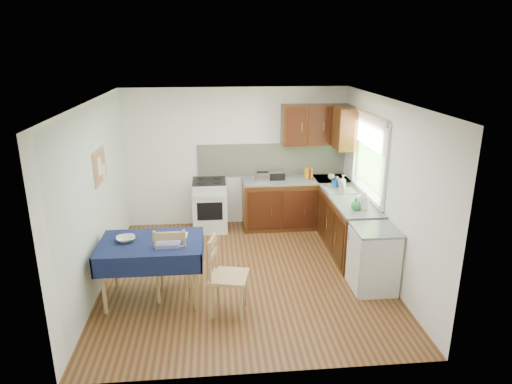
{
  "coord_description": "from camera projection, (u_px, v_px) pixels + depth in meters",
  "views": [
    {
      "loc": [
        -0.41,
        -5.93,
        3.19
      ],
      "look_at": [
        0.18,
        0.21,
        1.2
      ],
      "focal_mm": 32.0,
      "sensor_mm": 36.0,
      "label": 1
    }
  ],
  "objects": [
    {
      "name": "dining_table",
      "position": [
        151.0,
        249.0,
        5.85
      ],
      "size": [
        1.31,
        0.89,
        0.8
      ],
      "rotation": [
        0.0,
        0.0,
        -0.09
      ],
      "color": "#0D1736",
      "rests_on": "ground"
    },
    {
      "name": "book",
      "position": [
        176.0,
        236.0,
        5.98
      ],
      "size": [
        0.16,
        0.21,
        0.02
      ],
      "primitive_type": "imported",
      "rotation": [
        0.0,
        0.0,
        -0.05
      ],
      "color": "white",
      "rests_on": "dining_table"
    },
    {
      "name": "wall_right",
      "position": [
        386.0,
        189.0,
        6.44
      ],
      "size": [
        0.02,
        4.2,
        2.5
      ],
      "primitive_type": "cube",
      "color": "white",
      "rests_on": "ground"
    },
    {
      "name": "stove",
      "position": [
        210.0,
        205.0,
        8.16
      ],
      "size": [
        0.6,
        0.61,
        0.92
      ],
      "color": "white",
      "rests_on": "ground"
    },
    {
      "name": "wall_back",
      "position": [
        236.0,
        157.0,
        8.24
      ],
      "size": [
        4.0,
        0.02,
        2.5
      ],
      "primitive_type": "cube",
      "color": "white",
      "rests_on": "ground"
    },
    {
      "name": "chair_near",
      "position": [
        225.0,
        272.0,
        5.58
      ],
      "size": [
        0.54,
        0.54,
        1.01
      ],
      "rotation": [
        0.0,
        0.0,
        1.35
      ],
      "color": "tan",
      "rests_on": "ground"
    },
    {
      "name": "spice_jar",
      "position": [
        158.0,
        236.0,
        5.88
      ],
      "size": [
        0.04,
        0.04,
        0.08
      ],
      "primitive_type": "cylinder",
      "color": "#24862D",
      "rests_on": "dining_table"
    },
    {
      "name": "soap_bottle_c",
      "position": [
        356.0,
        204.0,
        6.62
      ],
      "size": [
        0.19,
        0.19,
        0.18
      ],
      "primitive_type": "imported",
      "rotation": [
        0.0,
        0.0,
        3.66
      ],
      "color": "green",
      "rests_on": "worktop_right"
    },
    {
      "name": "worktop_right",
      "position": [
        350.0,
        200.0,
        7.14
      ],
      "size": [
        0.6,
        1.7,
        0.04
      ],
      "primitive_type": "cube",
      "color": "slate",
      "rests_on": "base_cabinets"
    },
    {
      "name": "base_cabinets",
      "position": [
        318.0,
        214.0,
        7.82
      ],
      "size": [
        1.9,
        2.3,
        0.86
      ],
      "color": "#371909",
      "rests_on": "ground"
    },
    {
      "name": "sandwich_press",
      "position": [
        277.0,
        175.0,
        8.15
      ],
      "size": [
        0.27,
        0.24,
        0.16
      ],
      "rotation": [
        0.0,
        0.0,
        -0.37
      ],
      "color": "black",
      "rests_on": "worktop_back"
    },
    {
      "name": "yellow_packet",
      "position": [
        308.0,
        173.0,
        8.23
      ],
      "size": [
        0.14,
        0.09,
        0.18
      ],
      "primitive_type": "cube",
      "rotation": [
        0.0,
        0.0,
        0.05
      ],
      "color": "yellow",
      "rests_on": "worktop_back"
    },
    {
      "name": "soap_bottle_b",
      "position": [
        335.0,
        182.0,
        7.62
      ],
      "size": [
        0.13,
        0.13,
        0.2
      ],
      "primitive_type": "imported",
      "rotation": [
        0.0,
        0.0,
        2.26
      ],
      "color": "#1D68AB",
      "rests_on": "worktop_right"
    },
    {
      "name": "worktop_corner",
      "position": [
        331.0,
        179.0,
        8.23
      ],
      "size": [
        0.6,
        0.6,
        0.04
      ],
      "primitive_type": "cube",
      "color": "slate",
      "rests_on": "base_cabinets"
    },
    {
      "name": "wall_front",
      "position": [
        260.0,
        262.0,
        4.27
      ],
      "size": [
        4.0,
        0.02,
        2.5
      ],
      "primitive_type": "cube",
      "color": "white",
      "rests_on": "ground"
    },
    {
      "name": "tea_towel",
      "position": [
        168.0,
        243.0,
        5.7
      ],
      "size": [
        0.3,
        0.24,
        0.05
      ],
      "primitive_type": "cube",
      "rotation": [
        0.0,
        0.0,
        -0.03
      ],
      "color": "navy",
      "rests_on": "dining_table"
    },
    {
      "name": "fridge",
      "position": [
        374.0,
        259.0,
        6.14
      ],
      "size": [
        0.58,
        0.6,
        0.89
      ],
      "color": "white",
      "rests_on": "ground"
    },
    {
      "name": "kettle",
      "position": [
        363.0,
        201.0,
        6.65
      ],
      "size": [
        0.16,
        0.16,
        0.26
      ],
      "color": "white",
      "rests_on": "worktop_right"
    },
    {
      "name": "soap_bottle_a",
      "position": [
        343.0,
        184.0,
        7.4
      ],
      "size": [
        0.16,
        0.16,
        0.29
      ],
      "primitive_type": "imported",
      "rotation": [
        0.0,
        0.0,
        0.77
      ],
      "color": "white",
      "rests_on": "worktop_right"
    },
    {
      "name": "corkboard",
      "position": [
        100.0,
        167.0,
        6.25
      ],
      "size": [
        0.04,
        0.62,
        0.47
      ],
      "color": "tan",
      "rests_on": "wall_left"
    },
    {
      "name": "sauce_bottle",
      "position": [
        310.0,
        174.0,
        8.11
      ],
      "size": [
        0.05,
        0.05,
        0.2
      ],
      "primitive_type": "cylinder",
      "color": "#B9150E",
      "rests_on": "worktop_back"
    },
    {
      "name": "plate_bowl",
      "position": [
        126.0,
        239.0,
        5.83
      ],
      "size": [
        0.3,
        0.3,
        0.06
      ],
      "primitive_type": "imported",
      "rotation": [
        0.0,
        0.0,
        0.29
      ],
      "color": "beige",
      "rests_on": "dining_table"
    },
    {
      "name": "window",
      "position": [
        369.0,
        150.0,
        6.97
      ],
      "size": [
        0.04,
        1.48,
        1.26
      ],
      "color": "#375E26",
      "rests_on": "wall_right"
    },
    {
      "name": "chair_far",
      "position": [
        172.0,
        260.0,
        5.89
      ],
      "size": [
        0.45,
        0.45,
        1.01
      ],
      "rotation": [
        0.0,
        0.0,
        3.13
      ],
      "color": "tan",
      "rests_on": "ground"
    },
    {
      "name": "wall_left",
      "position": [
        95.0,
        198.0,
        6.07
      ],
      "size": [
        0.02,
        4.2,
        2.5
      ],
      "primitive_type": "cube",
      "color": "silver",
      "rests_on": "ground"
    },
    {
      "name": "ceiling",
      "position": [
        244.0,
        101.0,
        5.87
      ],
      "size": [
        4.0,
        4.2,
        0.02
      ],
      "primitive_type": "cube",
      "color": "white",
      "rests_on": "wall_back"
    },
    {
      "name": "floor",
      "position": [
        245.0,
        275.0,
        6.64
      ],
      "size": [
        4.2,
        4.2,
        0.0
      ],
      "primitive_type": "plane",
      "color": "#4F2715",
      "rests_on": "ground"
    },
    {
      "name": "cup",
      "position": [
        331.0,
        177.0,
        8.13
      ],
      "size": [
        0.16,
        0.16,
        0.1
      ],
      "primitive_type": "imported",
      "rotation": [
        0.0,
        0.0,
        -0.38
      ],
      "color": "silver",
      "rests_on": "worktop_back"
    },
    {
      "name": "worktop_back",
      "position": [
        296.0,
        180.0,
        8.17
      ],
      "size": [
        1.9,
        0.6,
        0.04
      ],
      "primitive_type": "cube",
      "color": "slate",
      "rests_on": "base_cabinets"
    },
    {
      "name": "upper_cabinets",
      "position": [
        324.0,
        126.0,
        7.91
      ],
      "size": [
        1.2,
        0.85,
        0.7
      ],
      "color": "#371909",
      "rests_on": "wall_back"
    },
    {
      "name": "splashback",
      "position": [
        272.0,
        160.0,
        8.3
      ],
      "size": [
        2.7,
        0.02,
        0.6
      ],
      "primitive_type": "cube",
      "color": "beige",
      "rests_on": "wall_back"
    },
    {
      "name": "dish_rack",
      "position": [
        340.0,
        190.0,
        7.47
      ],
      "size": [
        0.46,
        0.35,
        0.22
      ],
      "rotation": [
        0.0,
        0.0,
        0.4
      ],
      "color": "#98979C",
      "rests_on": "worktop_right"
    },
    {
      "name": "toaster",
      "position": [
        262.0,
        177.0,
        8.01
      ],
      "size": [
        0.24,
        0.15,
        0.18
      ],
      "rotation": [
        0.0,
        0.0,
        -0.16
      ],
      "color": "#BBBBC0",
      "rests_on": "worktop_back"
    }
  ]
}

